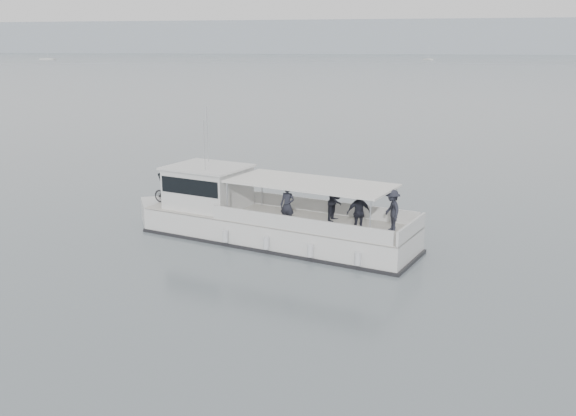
# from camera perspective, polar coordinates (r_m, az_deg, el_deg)

# --- Properties ---
(ground) EXTENTS (1400.00, 1400.00, 0.00)m
(ground) POSITION_cam_1_polar(r_m,az_deg,el_deg) (31.17, 10.99, -2.04)
(ground) COLOR #525C61
(ground) RESTS_ON ground
(headland) EXTENTS (1400.00, 90.00, 28.00)m
(headland) POSITION_cam_1_polar(r_m,az_deg,el_deg) (589.95, 13.39, 14.56)
(headland) COLOR #939EA8
(headland) RESTS_ON ground
(tour_boat) EXTENTS (14.27, 6.84, 6.01)m
(tour_boat) POSITION_cam_1_polar(r_m,az_deg,el_deg) (29.36, -3.09, -0.81)
(tour_boat) COLOR silver
(tour_boat) RESTS_ON ground
(moored_fleet) EXTENTS (401.28, 340.82, 10.69)m
(moored_fleet) POSITION_cam_1_polar(r_m,az_deg,el_deg) (236.52, 12.16, 12.09)
(moored_fleet) COLOR silver
(moored_fleet) RESTS_ON ground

